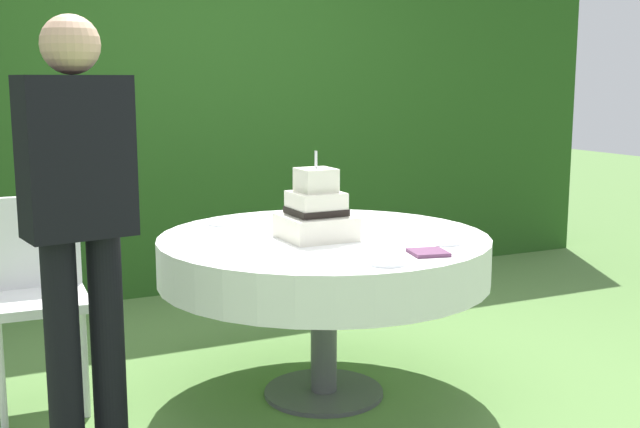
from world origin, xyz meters
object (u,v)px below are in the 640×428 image
object	(u,v)px
wedding_cake	(316,213)
cake_table	(324,258)
serving_plate_near	(446,243)
garden_chair	(35,281)
standing_person	(79,214)
serving_plate_left	(219,224)
napkin_stack	(428,252)
serving_plate_far	(387,263)

from	to	relation	value
wedding_cake	cake_table	bearing A→B (deg)	35.44
wedding_cake	serving_plate_near	size ratio (longest dim) A/B	3.33
garden_chair	standing_person	bearing A→B (deg)	-82.53
serving_plate_left	napkin_stack	xyz separation A→B (m)	(0.53, -0.94, 0.00)
serving_plate_left	wedding_cake	bearing A→B (deg)	-60.04
wedding_cake	serving_plate_left	world-z (taller)	wedding_cake
serving_plate_near	standing_person	world-z (taller)	standing_person
wedding_cake	serving_plate_far	distance (m)	0.56
garden_chair	serving_plate_left	bearing A→B (deg)	-1.52
cake_table	serving_plate_far	xyz separation A→B (m)	(-0.03, -0.58, 0.11)
serving_plate_far	serving_plate_left	xyz separation A→B (m)	(-0.30, 1.02, 0.00)
napkin_stack	cake_table	bearing A→B (deg)	111.72
serving_plate_near	garden_chair	bearing A→B (deg)	151.10
serving_plate_near	serving_plate_far	distance (m)	0.45
cake_table	napkin_stack	world-z (taller)	napkin_stack
serving_plate_near	standing_person	bearing A→B (deg)	174.27
serving_plate_near	serving_plate_left	size ratio (longest dim) A/B	1.09
garden_chair	standing_person	xyz separation A→B (m)	(0.09, -0.69, 0.39)
wedding_cake	garden_chair	bearing A→B (deg)	155.49
standing_person	garden_chair	bearing A→B (deg)	97.47
serving_plate_far	standing_person	xyz separation A→B (m)	(-1.03, 0.35, 0.20)
napkin_stack	serving_plate_left	bearing A→B (deg)	119.33
wedding_cake	serving_plate_far	xyz separation A→B (m)	(0.03, -0.54, -0.10)
cake_table	serving_plate_left	world-z (taller)	serving_plate_left
napkin_stack	standing_person	distance (m)	1.30
wedding_cake	serving_plate_far	bearing A→B (deg)	-86.95
cake_table	serving_plate_left	distance (m)	0.56
wedding_cake	serving_plate_far	world-z (taller)	wedding_cake
serving_plate_left	standing_person	world-z (taller)	standing_person
serving_plate_far	serving_plate_near	bearing A→B (deg)	27.21
garden_chair	standing_person	world-z (taller)	standing_person
serving_plate_far	napkin_stack	bearing A→B (deg)	18.53
serving_plate_near	serving_plate_far	world-z (taller)	same
napkin_stack	standing_person	world-z (taller)	standing_person
cake_table	serving_plate_far	world-z (taller)	serving_plate_far
serving_plate_left	napkin_stack	distance (m)	1.08
serving_plate_left	garden_chair	world-z (taller)	garden_chair
cake_table	napkin_stack	distance (m)	0.56
cake_table	garden_chair	world-z (taller)	garden_chair
wedding_cake	serving_plate_left	size ratio (longest dim) A/B	3.62
cake_table	standing_person	distance (m)	1.12
cake_table	serving_plate_far	bearing A→B (deg)	-92.48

